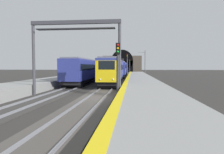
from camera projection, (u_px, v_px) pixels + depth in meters
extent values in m
plane|color=#302D2B|center=(96.00, 99.00, 18.00)|extent=(320.00, 320.00, 0.00)
cube|color=gray|center=(147.00, 94.00, 17.52)|extent=(112.00, 4.52, 1.01)
cube|color=gray|center=(1.00, 92.00, 18.89)|extent=(112.00, 4.52, 1.01)
cube|color=yellow|center=(124.00, 88.00, 17.70)|extent=(112.00, 0.50, 0.01)
cube|color=#4C4742|center=(96.00, 98.00, 18.00)|extent=(160.00, 3.14, 0.06)
cube|color=gray|center=(88.00, 97.00, 18.07)|extent=(160.00, 0.07, 0.15)
cube|color=gray|center=(104.00, 97.00, 17.92)|extent=(160.00, 0.07, 0.15)
cube|color=#383533|center=(47.00, 97.00, 18.46)|extent=(160.00, 2.80, 0.06)
cube|color=gray|center=(39.00, 96.00, 18.53)|extent=(160.00, 0.07, 0.15)
cube|color=gray|center=(54.00, 96.00, 18.38)|extent=(160.00, 0.07, 0.15)
cube|color=navy|center=(113.00, 69.00, 33.74)|extent=(19.90, 3.12, 2.87)
cube|color=black|center=(113.00, 67.00, 33.73)|extent=(19.10, 3.14, 0.84)
cube|color=slate|center=(113.00, 60.00, 33.66)|extent=(19.30, 2.70, 0.20)
cube|color=black|center=(113.00, 79.00, 33.83)|extent=(19.50, 2.78, 0.52)
cylinder|color=black|center=(108.00, 86.00, 24.99)|extent=(0.99, 2.58, 0.94)
cylinder|color=black|center=(109.00, 85.00, 26.79)|extent=(0.99, 2.58, 0.94)
cylinder|color=black|center=(116.00, 78.00, 40.90)|extent=(0.99, 2.58, 0.94)
cylinder|color=black|center=(117.00, 78.00, 42.69)|extent=(0.99, 2.58, 0.94)
cube|color=yellow|center=(107.00, 71.00, 23.83)|extent=(0.17, 2.68, 2.56)
cube|color=black|center=(107.00, 65.00, 23.75)|extent=(0.07, 1.95, 1.03)
sphere|color=#F2EACC|center=(113.00, 79.00, 23.76)|extent=(0.20, 0.20, 0.20)
sphere|color=#F2EACC|center=(100.00, 79.00, 23.89)|extent=(0.20, 0.20, 0.20)
cube|color=navy|center=(121.00, 68.00, 54.14)|extent=(19.90, 3.12, 2.87)
cube|color=black|center=(121.00, 66.00, 54.11)|extent=(19.10, 3.14, 0.89)
cube|color=slate|center=(121.00, 62.00, 54.06)|extent=(19.30, 2.70, 0.20)
cube|color=black|center=(121.00, 74.00, 54.22)|extent=(19.50, 2.78, 0.52)
cylinder|color=black|center=(119.00, 77.00, 45.44)|extent=(0.99, 2.58, 0.94)
cylinder|color=black|center=(119.00, 77.00, 47.23)|extent=(0.99, 2.58, 0.94)
cylinder|color=black|center=(122.00, 74.00, 61.25)|extent=(0.99, 2.58, 0.94)
cylinder|color=black|center=(122.00, 74.00, 63.04)|extent=(0.99, 2.58, 0.94)
cube|color=navy|center=(124.00, 68.00, 74.53)|extent=(19.90, 3.12, 2.87)
cube|color=black|center=(124.00, 66.00, 74.50)|extent=(19.10, 3.14, 0.84)
cube|color=slate|center=(124.00, 64.00, 74.45)|extent=(19.30, 2.70, 0.20)
cube|color=black|center=(124.00, 72.00, 74.61)|extent=(19.50, 2.78, 0.52)
cylinder|color=black|center=(123.00, 74.00, 66.04)|extent=(0.99, 2.58, 0.94)
cylinder|color=black|center=(123.00, 74.00, 67.83)|extent=(0.99, 2.58, 0.94)
cylinder|color=black|center=(124.00, 72.00, 81.43)|extent=(0.99, 2.58, 0.94)
cylinder|color=black|center=(125.00, 72.00, 83.22)|extent=(0.99, 2.58, 0.94)
cube|color=black|center=(121.00, 60.00, 54.03)|extent=(1.33, 1.69, 0.90)
cube|color=navy|center=(87.00, 69.00, 34.57)|extent=(20.15, 2.89, 2.83)
cube|color=black|center=(87.00, 67.00, 34.55)|extent=(19.34, 2.92, 0.83)
cube|color=slate|center=(87.00, 60.00, 34.49)|extent=(19.54, 2.47, 0.20)
cube|color=black|center=(87.00, 78.00, 34.65)|extent=(19.75, 2.55, 0.52)
cylinder|color=black|center=(96.00, 78.00, 43.19)|extent=(0.96, 2.58, 0.95)
cylinder|color=black|center=(95.00, 78.00, 41.40)|extent=(0.96, 2.58, 0.95)
cylinder|color=black|center=(76.00, 84.00, 27.94)|extent=(0.96, 2.58, 0.95)
cylinder|color=black|center=(72.00, 85.00, 26.15)|extent=(0.96, 2.58, 0.95)
cube|color=yellow|center=(98.00, 69.00, 44.62)|extent=(0.13, 2.69, 2.45)
cube|color=black|center=(98.00, 66.00, 44.63)|extent=(0.05, 1.96, 1.02)
sphere|color=#F2EACC|center=(94.00, 73.00, 44.80)|extent=(0.20, 0.20, 0.20)
sphere|color=#F2EACC|center=(101.00, 73.00, 44.64)|extent=(0.20, 0.20, 0.20)
cube|color=navy|center=(104.00, 68.00, 55.23)|extent=(20.15, 2.89, 2.83)
cube|color=black|center=(104.00, 67.00, 55.21)|extent=(19.34, 2.92, 0.95)
cube|color=slate|center=(104.00, 63.00, 55.15)|extent=(19.54, 2.47, 0.20)
cube|color=black|center=(104.00, 74.00, 55.31)|extent=(19.75, 2.55, 0.52)
cylinder|color=black|center=(108.00, 74.00, 64.41)|extent=(0.96, 2.58, 0.95)
cylinder|color=black|center=(108.00, 74.00, 62.62)|extent=(0.96, 2.58, 0.95)
cylinder|color=black|center=(100.00, 77.00, 48.03)|extent=(0.96, 2.58, 0.95)
cylinder|color=black|center=(98.00, 77.00, 46.24)|extent=(0.96, 2.58, 0.95)
cube|color=navy|center=(112.00, 68.00, 75.88)|extent=(20.15, 2.89, 2.83)
cube|color=black|center=(112.00, 67.00, 75.86)|extent=(19.34, 2.92, 0.93)
cube|color=slate|center=(112.00, 64.00, 75.81)|extent=(19.54, 2.47, 0.20)
cube|color=black|center=(112.00, 72.00, 75.97)|extent=(19.75, 2.55, 0.52)
cylinder|color=black|center=(114.00, 72.00, 84.98)|extent=(0.96, 2.58, 0.95)
cylinder|color=black|center=(114.00, 72.00, 83.20)|extent=(0.96, 2.58, 0.95)
cylinder|color=black|center=(110.00, 74.00, 68.77)|extent=(0.96, 2.58, 0.95)
cylinder|color=black|center=(109.00, 74.00, 66.98)|extent=(0.96, 2.58, 0.95)
cube|color=black|center=(104.00, 61.00, 55.12)|extent=(1.31, 1.69, 0.90)
cylinder|color=#38383D|center=(118.00, 76.00, 18.60)|extent=(0.16, 0.16, 3.95)
cube|color=black|center=(118.00, 49.00, 18.47)|extent=(0.20, 0.38, 1.05)
cube|color=#38383D|center=(118.00, 76.00, 18.74)|extent=(0.04, 0.28, 3.55)
sphere|color=red|center=(118.00, 45.00, 18.33)|extent=(0.20, 0.20, 0.20)
sphere|color=yellow|center=(118.00, 48.00, 18.34)|extent=(0.20, 0.20, 0.20)
sphere|color=green|center=(118.00, 52.00, 18.36)|extent=(0.20, 0.20, 0.20)
cylinder|color=#38383D|center=(127.00, 68.00, 49.26)|extent=(0.16, 0.16, 4.88)
cube|color=black|center=(127.00, 56.00, 49.10)|extent=(0.20, 0.38, 1.05)
cube|color=#38383D|center=(127.00, 68.00, 49.40)|extent=(0.04, 0.28, 4.39)
sphere|color=red|center=(127.00, 55.00, 48.96)|extent=(0.20, 0.20, 0.20)
sphere|color=yellow|center=(127.00, 56.00, 48.97)|extent=(0.20, 0.20, 0.20)
sphere|color=green|center=(127.00, 57.00, 48.99)|extent=(0.20, 0.20, 0.20)
cylinder|color=#4C4C54|center=(130.00, 67.00, 88.35)|extent=(0.16, 0.16, 4.92)
cube|color=black|center=(130.00, 61.00, 88.20)|extent=(0.20, 0.38, 1.05)
cube|color=#4C4C54|center=(130.00, 67.00, 88.49)|extent=(0.04, 0.28, 4.43)
sphere|color=red|center=(130.00, 60.00, 88.06)|extent=(0.20, 0.20, 0.20)
sphere|color=yellow|center=(130.00, 61.00, 88.07)|extent=(0.20, 0.20, 0.20)
sphere|color=green|center=(130.00, 61.00, 88.09)|extent=(0.20, 0.20, 0.20)
cylinder|color=#3F3F47|center=(34.00, 60.00, 20.04)|extent=(0.28, 0.28, 6.91)
cylinder|color=#3F3F47|center=(120.00, 60.00, 19.17)|extent=(0.28, 0.28, 6.91)
cube|color=#3F3F47|center=(75.00, 22.00, 19.42)|extent=(0.36, 8.80, 0.35)
cube|color=#2D2D33|center=(75.00, 29.00, 19.45)|extent=(0.70, 7.66, 0.08)
cube|color=#51473D|center=(122.00, 64.00, 104.42)|extent=(2.40, 19.95, 8.37)
cube|color=black|center=(122.00, 66.00, 103.24)|extent=(0.12, 11.17, 5.86)
cylinder|color=black|center=(122.00, 61.00, 103.09)|extent=(0.12, 11.17, 11.17)
cylinder|color=#595B60|center=(145.00, 63.00, 64.77)|extent=(0.22, 0.22, 8.00)
cylinder|color=#595B60|center=(142.00, 52.00, 64.71)|extent=(0.08, 2.23, 0.08)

